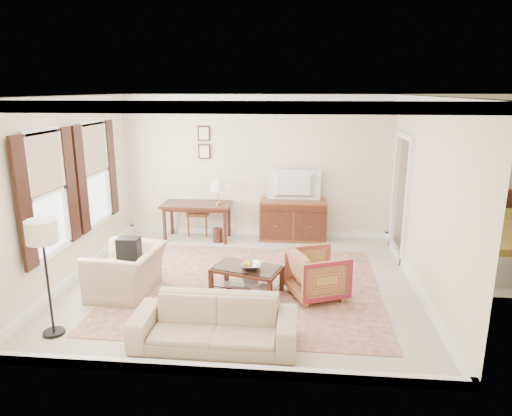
% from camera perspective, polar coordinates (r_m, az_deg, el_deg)
% --- Properties ---
extents(room_shell, '(5.51, 5.01, 2.91)m').
position_cam_1_polar(room_shell, '(6.79, -1.95, 10.24)').
color(room_shell, beige).
rests_on(room_shell, ground).
extents(annex_bedroom, '(3.00, 2.70, 2.90)m').
position_cam_1_polar(annex_bedroom, '(9.06, 28.79, -4.25)').
color(annex_bedroom, beige).
rests_on(annex_bedroom, ground).
extents(window_front, '(0.12, 1.56, 1.80)m').
position_cam_1_polar(window_front, '(7.14, -24.70, 1.63)').
color(window_front, '#CCB284').
rests_on(window_front, room_shell).
extents(window_rear, '(0.12, 1.56, 1.80)m').
position_cam_1_polar(window_rear, '(8.53, -19.44, 4.08)').
color(window_rear, '#CCB284').
rests_on(window_rear, room_shell).
extents(doorway, '(0.10, 1.12, 2.25)m').
position_cam_1_polar(doorway, '(8.64, 17.61, 1.13)').
color(doorway, white).
rests_on(doorway, room_shell).
extents(rug, '(4.11, 3.54, 0.01)m').
position_cam_1_polar(rug, '(7.23, -1.19, -9.74)').
color(rug, maroon).
rests_on(rug, room_shell).
extents(writing_desk, '(1.38, 0.69, 0.75)m').
position_cam_1_polar(writing_desk, '(9.30, -7.39, -0.09)').
color(writing_desk, '#4B2215').
rests_on(writing_desk, room_shell).
extents(desk_chair, '(0.50, 0.50, 1.05)m').
position_cam_1_polar(desk_chair, '(9.67, -7.16, -0.24)').
color(desk_chair, brown).
rests_on(desk_chair, room_shell).
extents(desk_lamp, '(0.32, 0.32, 0.50)m').
position_cam_1_polar(desk_lamp, '(9.13, -4.77, 2.03)').
color(desk_lamp, silver).
rests_on(desk_lamp, writing_desk).
extents(framed_prints, '(0.25, 0.04, 0.68)m').
position_cam_1_polar(framed_prints, '(9.44, -6.50, 8.17)').
color(framed_prints, '#4B2215').
rests_on(framed_prints, room_shell).
extents(sideboard, '(1.34, 0.52, 0.83)m').
position_cam_1_polar(sideboard, '(9.29, 4.65, -1.51)').
color(sideboard, brown).
rests_on(sideboard, room_shell).
extents(tv, '(1.01, 0.58, 0.13)m').
position_cam_1_polar(tv, '(9.06, 4.77, 4.05)').
color(tv, black).
rests_on(tv, sideboard).
extents(coffee_table, '(1.12, 0.85, 0.42)m').
position_cam_1_polar(coffee_table, '(6.90, -1.16, -8.13)').
color(coffee_table, '#4B2215').
rests_on(coffee_table, room_shell).
extents(fruit_bowl, '(0.42, 0.42, 0.10)m').
position_cam_1_polar(fruit_bowl, '(6.79, -0.61, -7.11)').
color(fruit_bowl, silver).
rests_on(fruit_bowl, coffee_table).
extents(book_a, '(0.28, 0.11, 0.38)m').
position_cam_1_polar(book_a, '(7.01, -1.61, -9.11)').
color(book_a, brown).
rests_on(book_a, coffee_table).
extents(book_b, '(0.25, 0.17, 0.38)m').
position_cam_1_polar(book_b, '(6.85, 0.08, -9.75)').
color(book_b, brown).
rests_on(book_b, coffee_table).
extents(striped_armchair, '(0.95, 0.97, 0.78)m').
position_cam_1_polar(striped_armchair, '(6.82, 7.70, -7.90)').
color(striped_armchair, maroon).
rests_on(striped_armchair, room_shell).
extents(club_armchair, '(0.78, 1.13, 0.94)m').
position_cam_1_polar(club_armchair, '(7.12, -15.96, -6.68)').
color(club_armchair, tan).
rests_on(club_armchair, room_shell).
extents(backpack, '(0.29, 0.36, 0.40)m').
position_cam_1_polar(backpack, '(6.99, -15.59, -4.89)').
color(backpack, black).
rests_on(backpack, club_armchair).
extents(sofa, '(1.96, 0.58, 0.77)m').
position_cam_1_polar(sofa, '(5.59, -5.23, -13.28)').
color(sofa, tan).
rests_on(sofa, room_shell).
extents(floor_lamp, '(0.37, 0.37, 1.49)m').
position_cam_1_polar(floor_lamp, '(6.02, -25.13, -3.67)').
color(floor_lamp, black).
rests_on(floor_lamp, room_shell).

